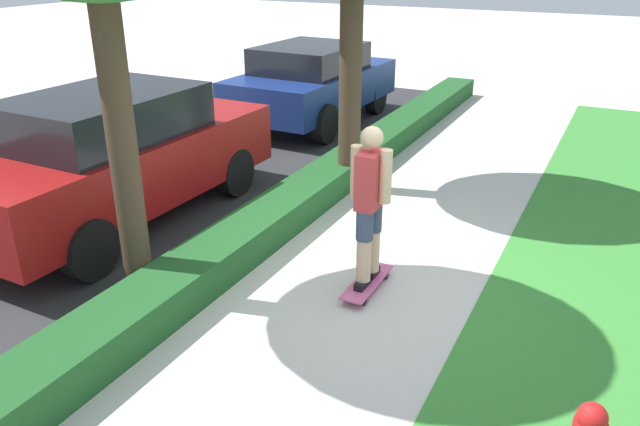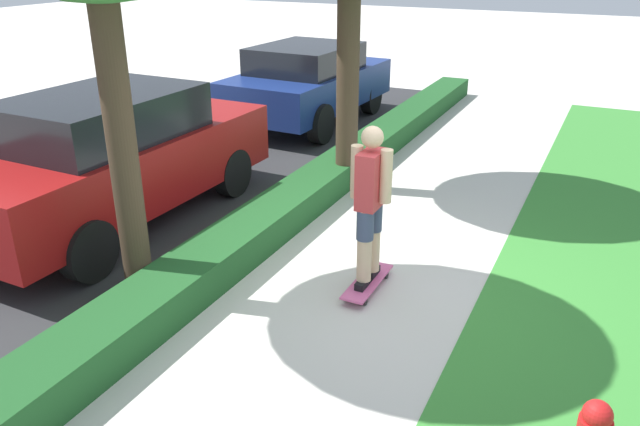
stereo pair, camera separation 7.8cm
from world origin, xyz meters
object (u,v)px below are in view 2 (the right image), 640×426
object	(u,v)px
skater_person	(370,202)
parked_car_rear	(308,82)
skateboard	(367,282)
parked_car_middle	(113,156)

from	to	relation	value
skater_person	parked_car_rear	world-z (taller)	skater_person
skateboard	parked_car_rear	xyz separation A→B (m)	(5.49, 3.46, 0.72)
skateboard	skater_person	size ratio (longest dim) A/B	0.53
skater_person	parked_car_rear	size ratio (longest dim) A/B	0.41
skater_person	parked_car_middle	size ratio (longest dim) A/B	0.37
skateboard	skater_person	world-z (taller)	skater_person
parked_car_middle	skater_person	bearing A→B (deg)	-92.76
skater_person	parked_car_middle	world-z (taller)	skater_person
parked_car_middle	skateboard	bearing A→B (deg)	-92.76
skateboard	parked_car_middle	bearing A→B (deg)	86.13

